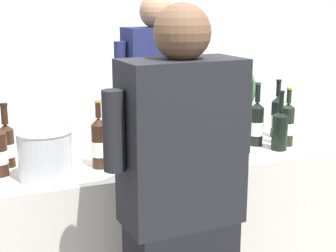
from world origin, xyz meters
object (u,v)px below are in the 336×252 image
object	(u,v)px
wine_bottle_2	(216,135)
person_guest	(181,231)
wine_bottle_10	(233,122)
person_server	(157,133)
wine_bottle_3	(7,144)
wine_bottle_11	(211,121)
ice_bucket	(45,154)
wine_bottle_1	(99,143)
wine_bottle_5	(158,130)
wine_bottle_7	(257,123)
wine_bottle_6	(189,124)
wine_glass	(149,135)
wine_bottle_9	(277,117)
wine_bottle_4	(287,124)
wine_bottle_0	(280,129)
potted_shrub	(223,118)

from	to	relation	value
wine_bottle_2	person_guest	world-z (taller)	person_guest
wine_bottle_10	person_server	world-z (taller)	person_server
wine_bottle_3	wine_bottle_11	xyz separation A→B (m)	(1.11, 0.04, 0.01)
wine_bottle_3	person_server	bearing A→B (deg)	31.67
wine_bottle_10	ice_bucket	world-z (taller)	wine_bottle_10
wine_bottle_1	ice_bucket	size ratio (longest dim) A/B	1.35
wine_bottle_1	wine_bottle_11	world-z (taller)	wine_bottle_11
wine_bottle_1	person_server	xyz separation A→B (m)	(0.57, 0.78, -0.19)
wine_bottle_5	wine_bottle_7	size ratio (longest dim) A/B	0.97
wine_bottle_5	wine_bottle_6	size ratio (longest dim) A/B	0.98
wine_bottle_10	wine_glass	world-z (taller)	wine_bottle_10
wine_bottle_7	wine_bottle_10	xyz separation A→B (m)	(-0.09, 0.10, -0.01)
wine_glass	person_guest	world-z (taller)	person_guest
wine_bottle_1	wine_bottle_3	distance (m)	0.45
wine_bottle_2	person_guest	size ratio (longest dim) A/B	0.20
wine_bottle_9	wine_bottle_1	bearing A→B (deg)	-170.80
wine_bottle_4	wine_bottle_5	world-z (taller)	wine_bottle_5
ice_bucket	wine_bottle_10	bearing A→B (deg)	12.12
wine_bottle_11	ice_bucket	world-z (taller)	wine_bottle_11
wine_bottle_5	wine_glass	bearing A→B (deg)	-132.58
wine_bottle_0	wine_bottle_2	size ratio (longest dim) A/B	0.93
wine_bottle_4	wine_bottle_9	distance (m)	0.18
wine_bottle_3	wine_bottle_7	bearing A→B (deg)	-4.49
person_guest	person_server	bearing A→B (deg)	74.21
wine_bottle_7	wine_bottle_9	xyz separation A→B (m)	(0.20, 0.11, -0.00)
wine_glass	potted_shrub	world-z (taller)	potted_shrub
wine_bottle_4	ice_bucket	size ratio (longest dim) A/B	1.33
wine_bottle_11	wine_bottle_5	bearing A→B (deg)	-166.62
wine_bottle_4	ice_bucket	world-z (taller)	wine_bottle_4
wine_bottle_3	wine_bottle_6	bearing A→B (deg)	0.07
wine_bottle_2	wine_bottle_4	size ratio (longest dim) A/B	1.06
wine_bottle_3	person_guest	size ratio (longest dim) A/B	0.18
wine_bottle_4	wine_bottle_11	distance (m)	0.42
wine_bottle_10	potted_shrub	xyz separation A→B (m)	(0.58, 1.24, -0.30)
wine_bottle_4	wine_bottle_10	distance (m)	0.30
wine_bottle_11	wine_bottle_2	bearing A→B (deg)	-111.63
wine_bottle_6	person_server	distance (m)	0.64
wine_bottle_10	person_server	bearing A→B (deg)	111.52
wine_bottle_0	wine_bottle_5	world-z (taller)	wine_bottle_5
wine_bottle_10	wine_bottle_2	bearing A→B (deg)	-133.43
ice_bucket	potted_shrub	world-z (taller)	potted_shrub
wine_bottle_11	potted_shrub	size ratio (longest dim) A/B	0.28
ice_bucket	wine_bottle_0	bearing A→B (deg)	0.47
wine_bottle_6	wine_glass	distance (m)	0.30
ice_bucket	potted_shrub	bearing A→B (deg)	41.81
wine_bottle_1	wine_bottle_2	world-z (taller)	wine_bottle_2
wine_bottle_1	wine_bottle_11	size ratio (longest dim) A/B	0.95
wine_bottle_4	wine_bottle_10	bearing A→B (deg)	146.92
wine_bottle_6	ice_bucket	world-z (taller)	wine_bottle_6
wine_glass	person_server	xyz separation A→B (m)	(0.30, 0.73, -0.20)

